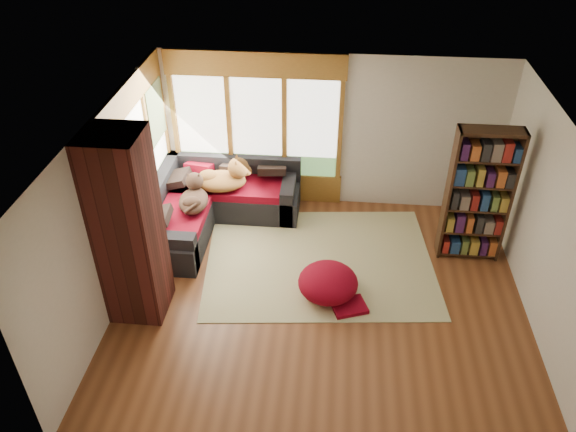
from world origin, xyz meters
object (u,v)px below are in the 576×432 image
(pouf, at_px, (328,282))
(sectional_sofa, at_px, (206,205))
(area_rug, at_px, (319,261))
(brick_chimney, at_px, (128,229))
(dog_tan, at_px, (225,178))
(dog_brindle, at_px, (194,196))
(bookshelf, at_px, (478,196))

(pouf, bearing_deg, sectional_sofa, 141.96)
(area_rug, relative_size, pouf, 4.05)
(brick_chimney, relative_size, area_rug, 0.78)
(pouf, relative_size, dog_tan, 0.90)
(pouf, height_order, dog_tan, dog_tan)
(brick_chimney, relative_size, sectional_sofa, 1.18)
(pouf, relative_size, dog_brindle, 1.09)
(dog_tan, bearing_deg, area_rug, -39.17)
(bookshelf, distance_m, dog_tan, 3.84)
(brick_chimney, bearing_deg, bookshelf, 18.99)
(sectional_sofa, relative_size, bookshelf, 1.05)
(brick_chimney, relative_size, dog_brindle, 3.43)
(brick_chimney, height_order, dog_tan, brick_chimney)
(brick_chimney, height_order, bookshelf, brick_chimney)
(bookshelf, relative_size, dog_tan, 2.27)
(dog_tan, relative_size, dog_brindle, 1.22)
(bookshelf, bearing_deg, pouf, -151.70)
(sectional_sofa, xyz_separation_m, pouf, (2.04, -1.59, -0.07))
(bookshelf, bearing_deg, sectional_sofa, 173.23)
(area_rug, xyz_separation_m, pouf, (0.15, -0.72, 0.23))
(dog_brindle, bearing_deg, bookshelf, -97.07)
(brick_chimney, relative_size, dog_tan, 2.82)
(area_rug, xyz_separation_m, dog_brindle, (-1.96, 0.47, 0.73))
(sectional_sofa, bearing_deg, brick_chimney, -105.81)
(pouf, distance_m, dog_brindle, 2.47)
(sectional_sofa, xyz_separation_m, dog_tan, (0.31, 0.12, 0.47))
(bookshelf, height_order, dog_brindle, bookshelf)
(brick_chimney, bearing_deg, dog_tan, 70.70)
(bookshelf, distance_m, dog_brindle, 4.17)
(dog_tan, bearing_deg, dog_brindle, -133.47)
(brick_chimney, height_order, area_rug, brick_chimney)
(brick_chimney, height_order, sectional_sofa, brick_chimney)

